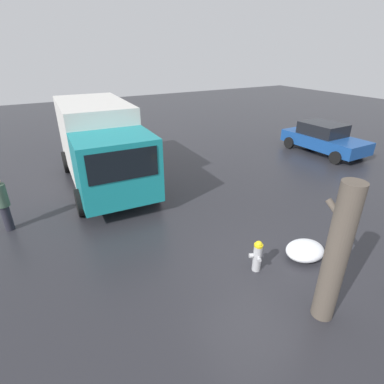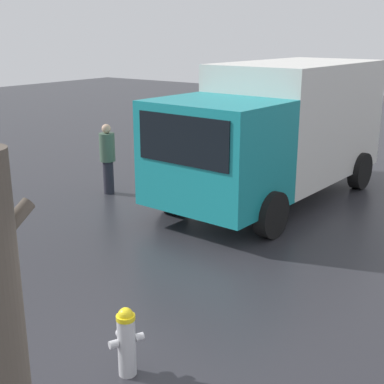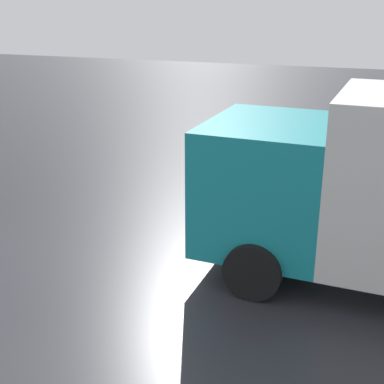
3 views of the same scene
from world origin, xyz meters
TOP-DOWN VIEW (x-y plane):
  - pedestrian at (5.00, 5.21)m, footprint 0.37×0.37m

SIDE VIEW (x-z plane):
  - pedestrian at x=5.00m, z-range 0.08..1.75m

